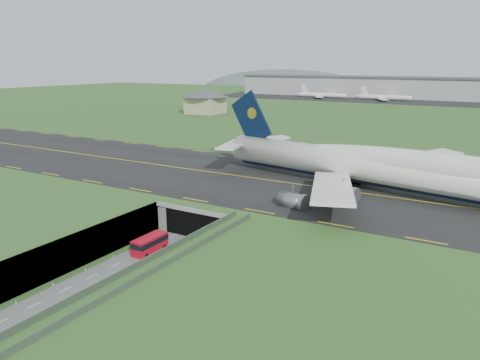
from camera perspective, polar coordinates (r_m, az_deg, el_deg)
The scene contains 10 objects.
ground at distance 82.30m, azimuth -9.17°, elevation -8.79°, with size 900.00×900.00×0.00m, color #366327.
airfield_deck at distance 81.19m, azimuth -9.25°, elevation -6.84°, with size 800.00×800.00×6.00m, color gray.
trench_road at distance 77.17m, azimuth -12.76°, elevation -10.50°, with size 12.00×75.00×0.20m, color slate.
taxiway at distance 106.46m, azimuth 2.01°, elevation 0.16°, with size 800.00×44.00×0.18m, color black.
tunnel_portal at distance 93.74m, azimuth -2.76°, elevation -3.55°, with size 17.00×22.30×6.00m.
guideway at distance 60.47m, azimuth -12.85°, elevation -12.25°, with size 3.00×53.00×7.05m.
jumbo_jet at distance 97.16m, azimuth 18.20°, elevation 1.27°, with size 92.47×59.20×19.90m.
shuttle_tram at distance 82.38m, azimuth -10.94°, elevation -7.67°, with size 2.69×6.93×2.84m.
service_building at distance 243.78m, azimuth -4.26°, elevation 9.86°, with size 24.67×24.67×12.89m.
cargo_terminal at distance 361.15m, azimuth 22.92°, elevation 10.26°, with size 320.00×67.00×15.60m.
Camera 1 is at (49.01, -57.92, 31.89)m, focal length 35.00 mm.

